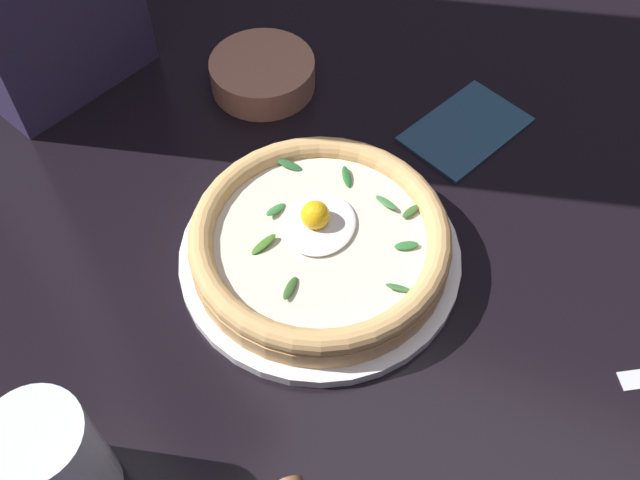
% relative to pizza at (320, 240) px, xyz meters
% --- Properties ---
extents(ground_plane, '(2.40, 2.40, 0.03)m').
position_rel_pizza_xyz_m(ground_plane, '(0.01, -0.04, -0.05)').
color(ground_plane, black).
rests_on(ground_plane, ground).
extents(pizza_plate, '(0.28, 0.28, 0.01)m').
position_rel_pizza_xyz_m(pizza_plate, '(-0.00, -0.00, -0.03)').
color(pizza_plate, white).
rests_on(pizza_plate, ground).
extents(pizza, '(0.25, 0.25, 0.05)m').
position_rel_pizza_xyz_m(pizza, '(0.00, 0.00, 0.00)').
color(pizza, '#E1A865').
rests_on(pizza, pizza_plate).
extents(side_bowl, '(0.12, 0.12, 0.04)m').
position_rel_pizza_xyz_m(side_bowl, '(0.21, 0.16, -0.01)').
color(side_bowl, '#B2765A').
rests_on(side_bowl, ground).
extents(drinking_glass, '(0.07, 0.07, 0.12)m').
position_rel_pizza_xyz_m(drinking_glass, '(-0.28, 0.10, 0.02)').
color(drinking_glass, silver).
rests_on(drinking_glass, ground).
extents(folded_napkin, '(0.16, 0.14, 0.01)m').
position_rel_pizza_xyz_m(folded_napkin, '(0.23, -0.09, -0.03)').
color(folded_napkin, navy).
rests_on(folded_napkin, ground).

